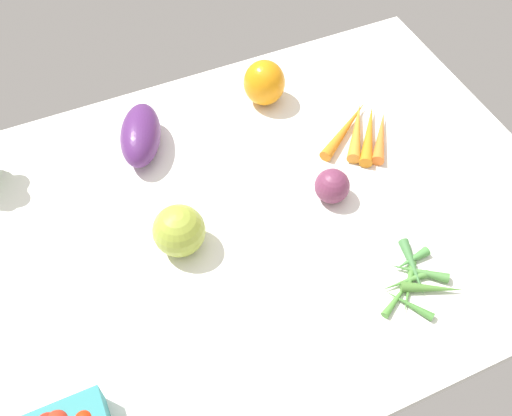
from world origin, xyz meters
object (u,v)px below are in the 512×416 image
(carrot_bunch, at_px, (362,132))
(okra_pile, at_px, (415,280))
(heirloom_tomato_green, at_px, (179,231))
(red_onion_near_basket, at_px, (332,186))
(eggplant, at_px, (141,135))
(bell_pepper_orange, at_px, (264,83))

(carrot_bunch, bearing_deg, okra_pile, -105.23)
(heirloom_tomato_green, xyz_separation_m, red_onion_near_basket, (0.27, -0.01, -0.01))
(eggplant, height_order, red_onion_near_basket, eggplant)
(eggplant, xyz_separation_m, bell_pepper_orange, (0.26, 0.03, 0.01))
(eggplant, distance_m, red_onion_near_basket, 0.36)
(bell_pepper_orange, bearing_deg, carrot_bunch, -52.29)
(eggplant, distance_m, okra_pile, 0.54)
(okra_pile, relative_size, bell_pepper_orange, 1.57)
(heirloom_tomato_green, bearing_deg, okra_pile, -34.66)
(carrot_bunch, relative_size, red_onion_near_basket, 2.88)
(okra_pile, height_order, bell_pepper_orange, bell_pepper_orange)
(eggplant, xyz_separation_m, carrot_bunch, (0.39, -0.14, -0.02))
(red_onion_near_basket, bearing_deg, eggplant, 137.29)
(carrot_bunch, bearing_deg, bell_pepper_orange, 127.71)
(carrot_bunch, distance_m, bell_pepper_orange, 0.21)
(heirloom_tomato_green, height_order, bell_pepper_orange, bell_pepper_orange)
(heirloom_tomato_green, height_order, red_onion_near_basket, heirloom_tomato_green)
(eggplant, bearing_deg, red_onion_near_basket, 69.37)
(heirloom_tomato_green, bearing_deg, bell_pepper_orange, 44.17)
(okra_pile, xyz_separation_m, heirloom_tomato_green, (-0.31, 0.21, 0.03))
(eggplant, xyz_separation_m, heirloom_tomato_green, (-0.01, -0.23, 0.01))
(okra_pile, bearing_deg, carrot_bunch, 74.77)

